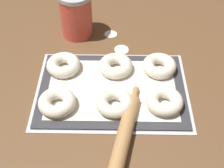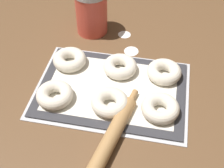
% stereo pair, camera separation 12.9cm
% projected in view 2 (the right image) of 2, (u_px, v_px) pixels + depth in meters
% --- Properties ---
extents(ground_plane, '(2.80, 2.80, 0.00)m').
position_uv_depth(ground_plane, '(118.00, 90.00, 1.07)').
color(ground_plane, brown).
extents(baking_tray, '(0.52, 0.36, 0.01)m').
position_uv_depth(baking_tray, '(112.00, 90.00, 1.07)').
color(baking_tray, silver).
rests_on(baking_tray, ground_plane).
extents(baking_mat, '(0.49, 0.34, 0.00)m').
position_uv_depth(baking_mat, '(112.00, 89.00, 1.06)').
color(baking_mat, '#333338').
rests_on(baking_mat, baking_tray).
extents(bagel_front_left, '(0.12, 0.12, 0.04)m').
position_uv_depth(bagel_front_left, '(55.00, 95.00, 1.01)').
color(bagel_front_left, silver).
rests_on(bagel_front_left, baking_mat).
extents(bagel_front_center, '(0.12, 0.12, 0.04)m').
position_uv_depth(bagel_front_center, '(110.00, 102.00, 0.99)').
color(bagel_front_center, silver).
rests_on(bagel_front_center, baking_mat).
extents(bagel_front_right, '(0.12, 0.12, 0.04)m').
position_uv_depth(bagel_front_right, '(160.00, 108.00, 0.97)').
color(bagel_front_right, silver).
rests_on(bagel_front_right, baking_mat).
extents(bagel_back_left, '(0.12, 0.12, 0.04)m').
position_uv_depth(bagel_back_left, '(70.00, 60.00, 1.13)').
color(bagel_back_left, silver).
rests_on(bagel_back_left, baking_mat).
extents(bagel_back_center, '(0.12, 0.12, 0.04)m').
position_uv_depth(bagel_back_center, '(120.00, 67.00, 1.10)').
color(bagel_back_center, silver).
rests_on(bagel_back_center, baking_mat).
extents(bagel_back_right, '(0.12, 0.12, 0.04)m').
position_uv_depth(bagel_back_right, '(164.00, 72.00, 1.09)').
color(bagel_back_right, silver).
rests_on(bagel_back_right, baking_mat).
extents(flour_canister, '(0.13, 0.13, 0.18)m').
position_uv_depth(flour_canister, '(91.00, 11.00, 1.24)').
color(flour_canister, '#DB4C3D').
rests_on(flour_canister, ground_plane).
extents(rolling_pin, '(0.13, 0.48, 0.04)m').
position_uv_depth(rolling_pin, '(105.00, 149.00, 0.88)').
color(rolling_pin, '#AD7F4C').
rests_on(rolling_pin, ground_plane).
extents(flour_patch_near, '(0.06, 0.06, 0.00)m').
position_uv_depth(flour_patch_near, '(131.00, 51.00, 1.21)').
color(flour_patch_near, white).
rests_on(flour_patch_near, ground_plane).
extents(flour_patch_far, '(0.05, 0.05, 0.00)m').
position_uv_depth(flour_patch_far, '(124.00, 34.00, 1.28)').
color(flour_patch_far, white).
rests_on(flour_patch_far, ground_plane).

